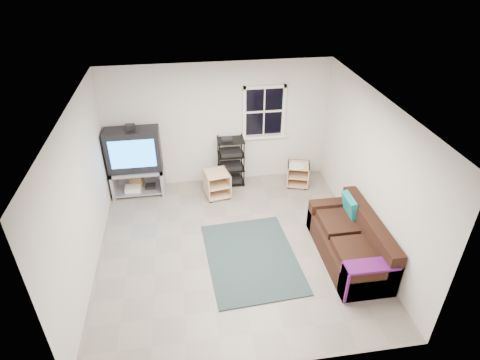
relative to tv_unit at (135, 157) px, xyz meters
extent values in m
plane|color=gray|center=(1.72, -2.02, -0.85)|extent=(4.60, 4.60, 0.00)
plane|color=white|center=(1.72, -2.02, 1.75)|extent=(4.60, 4.60, 0.00)
plane|color=beige|center=(1.72, 0.28, 0.45)|extent=(4.60, 0.00, 4.60)
plane|color=beige|center=(1.72, -4.32, 0.45)|extent=(4.60, 0.00, 4.60)
plane|color=beige|center=(-0.58, -2.02, 0.45)|extent=(0.00, 4.60, 4.60)
plane|color=beige|center=(4.02, -2.02, 0.45)|extent=(0.00, 4.60, 4.60)
cube|color=black|center=(2.67, 0.27, 0.70)|extent=(0.80, 0.01, 1.02)
cube|color=white|center=(2.67, 0.25, 1.22)|extent=(0.88, 0.06, 0.06)
cube|color=white|center=(2.67, 0.23, 0.15)|extent=(0.98, 0.14, 0.05)
cube|color=white|center=(2.26, 0.25, 0.70)|extent=(0.06, 0.06, 1.10)
cube|color=white|center=(3.08, 0.25, 0.70)|extent=(0.06, 0.06, 1.10)
cube|color=white|center=(2.67, 0.25, 0.70)|extent=(0.78, 0.04, 0.04)
cube|color=gray|center=(0.00, -0.01, -0.30)|extent=(1.05, 0.53, 0.06)
cube|color=gray|center=(-0.49, -0.01, -0.56)|extent=(0.06, 0.53, 0.58)
cube|color=gray|center=(0.50, -0.01, -0.56)|extent=(0.06, 0.53, 0.58)
cube|color=gray|center=(0.00, -0.01, -0.78)|extent=(0.93, 0.48, 0.04)
cube|color=gray|center=(0.00, 0.23, -0.56)|extent=(1.05, 0.04, 0.58)
cube|color=silver|center=(-0.13, -0.05, -0.71)|extent=(0.32, 0.25, 0.08)
cube|color=black|center=(0.23, -0.01, -0.72)|extent=(0.21, 0.19, 0.06)
cube|color=black|center=(0.00, -0.01, 0.16)|extent=(1.05, 0.44, 0.86)
cube|color=#1E83FF|center=(0.00, -0.24, 0.18)|extent=(0.86, 0.01, 0.59)
cube|color=black|center=(0.00, -0.01, 0.65)|extent=(0.19, 0.14, 0.11)
cylinder|color=black|center=(1.70, -0.11, -0.31)|extent=(0.02, 0.02, 1.09)
cylinder|color=black|center=(2.20, -0.11, -0.31)|extent=(0.02, 0.02, 1.09)
cylinder|color=black|center=(1.70, 0.24, -0.31)|extent=(0.02, 0.02, 1.09)
cylinder|color=black|center=(2.20, 0.24, -0.31)|extent=(0.02, 0.02, 1.09)
cube|color=black|center=(1.95, 0.07, -0.80)|extent=(0.54, 0.40, 0.02)
cube|color=black|center=(1.95, 0.07, -0.75)|extent=(0.43, 0.32, 0.09)
cube|color=black|center=(1.95, 0.07, -0.47)|extent=(0.54, 0.40, 0.02)
cube|color=black|center=(1.95, 0.07, -0.42)|extent=(0.43, 0.32, 0.09)
cube|color=black|center=(1.95, 0.07, -0.14)|extent=(0.54, 0.40, 0.02)
cube|color=black|center=(1.95, 0.07, -0.09)|extent=(0.43, 0.32, 0.09)
cube|color=black|center=(1.95, 0.07, 0.19)|extent=(0.54, 0.40, 0.02)
cube|color=tan|center=(1.60, -0.38, -0.30)|extent=(0.55, 0.55, 0.02)
cube|color=tan|center=(1.60, -0.38, -0.79)|extent=(0.55, 0.55, 0.02)
cube|color=tan|center=(1.38, -0.42, -0.55)|extent=(0.10, 0.47, 0.51)
cube|color=tan|center=(1.83, -0.34, -0.55)|extent=(0.10, 0.47, 0.51)
cube|color=tan|center=(1.56, -0.15, -0.55)|extent=(0.43, 0.10, 0.51)
cube|color=tan|center=(1.60, -0.38, -0.57)|extent=(0.51, 0.52, 0.02)
cylinder|color=black|center=(1.45, -0.60, -0.83)|extent=(0.05, 0.05, 0.05)
cylinder|color=black|center=(1.76, -0.16, -0.83)|extent=(0.05, 0.05, 0.05)
cube|color=tan|center=(3.36, -0.20, -0.36)|extent=(0.56, 0.56, 0.02)
cube|color=tan|center=(3.36, -0.20, -0.79)|extent=(0.56, 0.56, 0.02)
cube|color=tan|center=(3.16, -0.14, -0.58)|extent=(0.15, 0.44, 0.45)
cube|color=tan|center=(3.57, -0.27, -0.58)|extent=(0.15, 0.44, 0.45)
cube|color=tan|center=(3.43, 0.00, -0.58)|extent=(0.40, 0.14, 0.45)
cube|color=tan|center=(3.36, -0.20, -0.59)|extent=(0.52, 0.53, 0.02)
cylinder|color=black|center=(3.14, -0.32, -0.83)|extent=(0.05, 0.05, 0.05)
cylinder|color=black|center=(3.59, -0.09, -0.83)|extent=(0.05, 0.05, 0.05)
cylinder|color=silver|center=(3.29, -0.28, -0.34)|extent=(0.32, 0.32, 0.02)
cube|color=black|center=(3.57, -2.55, -0.65)|extent=(0.85, 1.88, 0.40)
cube|color=black|center=(3.88, -2.55, -0.25)|extent=(0.23, 1.88, 0.40)
cube|color=black|center=(3.57, -1.73, -0.56)|extent=(0.85, 0.23, 0.58)
cube|color=black|center=(3.57, -3.38, -0.56)|extent=(0.85, 0.23, 0.58)
cube|color=black|center=(3.49, -2.93, -0.39)|extent=(0.56, 0.68, 0.12)
cube|color=black|center=(3.49, -2.18, -0.39)|extent=(0.56, 0.68, 0.12)
cube|color=teal|center=(3.74, -2.04, -0.17)|extent=(0.19, 0.45, 0.39)
cube|color=#0C148E|center=(3.55, -3.38, -0.25)|extent=(0.78, 0.28, 0.04)
cube|color=#0C148E|center=(3.17, -3.38, -0.54)|extent=(0.04, 0.28, 0.55)
cube|color=#322016|center=(1.99, -2.34, -0.84)|extent=(1.57, 2.08, 0.02)
cube|color=olive|center=(-0.06, 0.15, -0.66)|extent=(0.31, 0.25, 0.39)
camera|label=1|loc=(1.04, -7.30, 3.83)|focal=30.00mm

